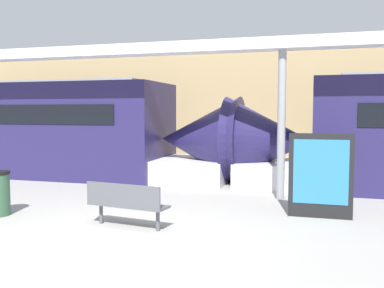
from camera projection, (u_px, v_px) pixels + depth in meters
ground_plane at (111, 246)px, 6.92m from camera, size 60.00×60.00×0.00m
station_wall at (236, 104)px, 17.38m from camera, size 56.00×0.20×5.00m
train_right at (24, 131)px, 15.09m from camera, size 15.24×2.93×3.20m
bench_near at (126, 202)px, 7.96m from camera, size 1.62×0.66×0.85m
poster_board at (321, 176)px, 8.70m from camera, size 1.28×0.07×1.74m
support_column_near at (281, 125)px, 10.49m from camera, size 0.20×0.20×3.68m
canopy_beam at (283, 44)px, 10.34m from camera, size 28.00×0.60×0.28m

